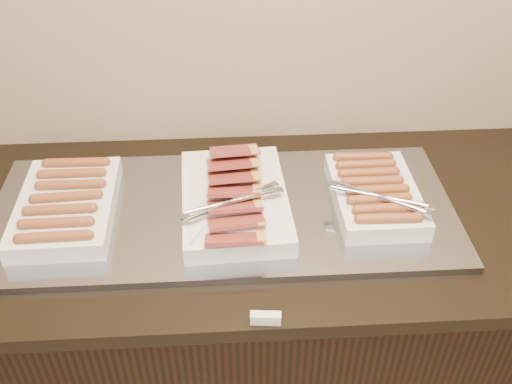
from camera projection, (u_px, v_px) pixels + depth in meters
The scene contains 6 objects.
counter at pixel (236, 323), 1.77m from camera, with size 2.06×0.76×0.90m.
warming_tray at pixel (223, 211), 1.49m from camera, with size 1.20×0.50×0.02m, color #90929D.
dish_left at pixel (67, 205), 1.44m from camera, with size 0.24×0.36×0.07m.
dish_center at pixel (234, 199), 1.46m from camera, with size 0.28×0.42×0.09m.
dish_right at pixel (375, 194), 1.47m from camera, with size 0.26×0.32×0.08m.
label_holder at pixel (266, 318), 1.21m from camera, with size 0.07×0.02×0.03m, color silver.
Camera 1 is at (-0.00, 0.99, 1.87)m, focal length 40.00 mm.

